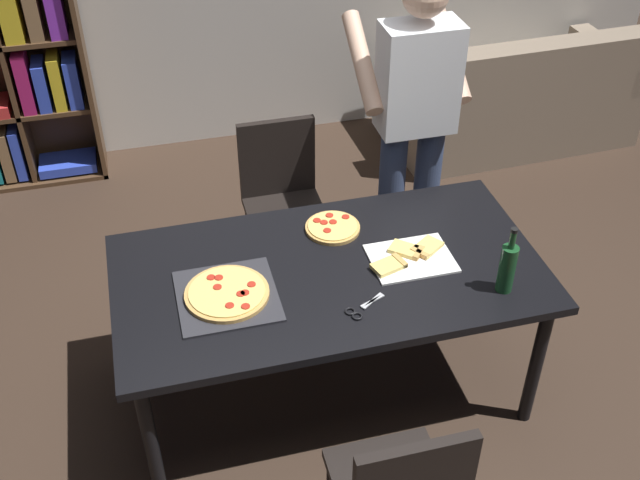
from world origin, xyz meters
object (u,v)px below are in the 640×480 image
chair_far_side (282,192)px  kitchen_scissors (360,309)px  couch (513,102)px  person_serving_pizza (414,118)px  dining_table (329,281)px  second_pizza_plain (333,227)px  pepperoni_pizza_on_tray (227,294)px  wine_bottle (507,267)px

chair_far_side → kitchen_scissors: chair_far_side is taller
couch → person_serving_pizza: person_serving_pizza is taller
dining_table → couch: couch is taller
dining_table → couch: size_ratio=1.07×
second_pizza_plain → dining_table: bearing=-108.6°
pepperoni_pizza_on_tray → second_pizza_plain: size_ratio=1.62×
chair_far_side → second_pizza_plain: size_ratio=3.55×
second_pizza_plain → chair_far_side: bearing=97.5°
dining_table → person_serving_pizza: person_serving_pizza is taller
dining_table → kitchen_scissors: (0.06, -0.28, 0.07)m
chair_far_side → couch: 2.16m
kitchen_scissors → second_pizza_plain: second_pizza_plain is taller
wine_bottle → kitchen_scissors: size_ratio=1.63×
person_serving_pizza → pepperoni_pizza_on_tray: size_ratio=4.25×
person_serving_pizza → wine_bottle: 1.07m
wine_bottle → second_pizza_plain: (-0.58, 0.58, -0.11)m
kitchen_scissors → second_pizza_plain: bearing=86.4°
person_serving_pizza → second_pizza_plain: bearing=-139.1°
pepperoni_pizza_on_tray → dining_table: bearing=8.0°
chair_far_side → kitchen_scissors: size_ratio=4.65×
chair_far_side → wine_bottle: size_ratio=2.85×
chair_far_side → person_serving_pizza: bearing=-18.8°
chair_far_side → second_pizza_plain: bearing=-82.5°
wine_bottle → dining_table: bearing=155.5°
wine_bottle → person_serving_pizza: bearing=91.5°
wine_bottle → couch: bearing=61.8°
wine_bottle → second_pizza_plain: size_ratio=1.25×
kitchen_scissors → wine_bottle: bearing=-2.5°
chair_far_side → wine_bottle: (0.67, -1.28, 0.36)m
chair_far_side → couch: bearing=28.0°
dining_table → couch: (1.90, 1.99, -0.38)m
chair_far_side → second_pizza_plain: (0.09, -0.70, 0.25)m
pepperoni_pizza_on_tray → kitchen_scissors: bearing=-22.9°
chair_far_side → pepperoni_pizza_on_tray: chair_far_side is taller
dining_table → pepperoni_pizza_on_tray: pepperoni_pizza_on_tray is taller
couch → pepperoni_pizza_on_tray: 3.16m
couch → person_serving_pizza: 1.89m
dining_table → person_serving_pizza: (0.65, 0.76, 0.31)m
chair_far_side → pepperoni_pizza_on_tray: 1.16m
chair_far_side → person_serving_pizza: size_ratio=0.51×
chair_far_side → wine_bottle: bearing=-62.3°
pepperoni_pizza_on_tray → kitchen_scissors: pepperoni_pizza_on_tray is taller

